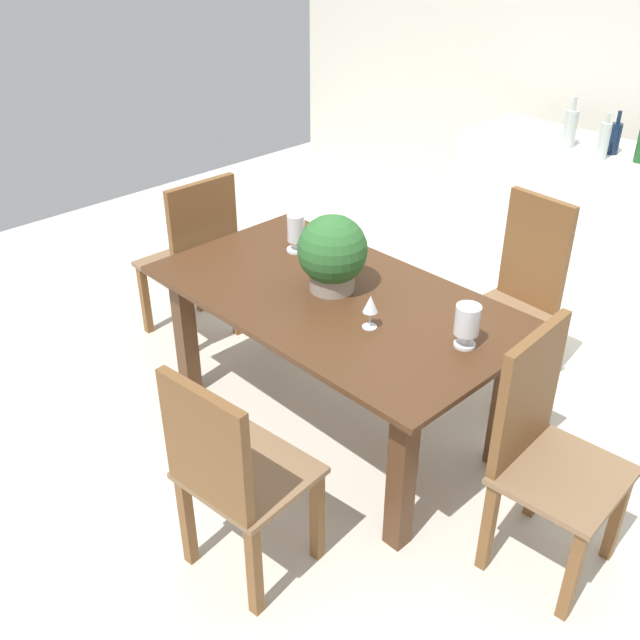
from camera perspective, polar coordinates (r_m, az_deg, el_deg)
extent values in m
plane|color=silver|center=(3.96, 4.11, -6.14)|extent=(7.04, 7.04, 0.00)
cube|color=#4C2D19|center=(3.38, 1.18, 1.76)|extent=(1.74, 0.98, 0.03)
cube|color=#4C2D19|center=(3.88, -10.41, -1.06)|extent=(0.09, 0.09, 0.72)
cube|color=#4C2D19|center=(2.98, 6.36, -12.00)|extent=(0.09, 0.09, 0.72)
cube|color=#4C2D19|center=(4.24, -2.48, 2.48)|extent=(0.09, 0.09, 0.72)
cube|color=#4C2D19|center=(3.45, 14.17, -6.07)|extent=(0.09, 0.09, 0.72)
cube|color=brown|center=(2.96, 19.03, -18.22)|extent=(0.05, 0.05, 0.45)
cube|color=brown|center=(3.23, 22.09, -13.93)|extent=(0.05, 0.05, 0.45)
cube|color=brown|center=(3.04, 12.96, -15.33)|extent=(0.05, 0.05, 0.45)
cube|color=brown|center=(3.30, 16.50, -11.45)|extent=(0.05, 0.05, 0.45)
cube|color=olive|center=(2.97, 18.41, -11.41)|extent=(0.45, 0.49, 0.03)
cube|color=brown|center=(2.84, 15.91, -5.57)|extent=(0.07, 0.43, 0.55)
cube|color=brown|center=(4.70, -9.43, 3.18)|extent=(0.04, 0.04, 0.45)
cube|color=brown|center=(4.53, -13.45, 1.58)|extent=(0.04, 0.04, 0.45)
cube|color=brown|center=(4.42, -6.56, 1.47)|extent=(0.04, 0.04, 0.45)
cube|color=brown|center=(4.23, -10.74, -0.30)|extent=(0.04, 0.04, 0.45)
cube|color=olive|center=(4.36, -10.33, 4.25)|extent=(0.47, 0.47, 0.03)
cube|color=brown|center=(4.07, -9.04, 6.90)|extent=(0.05, 0.43, 0.55)
cube|color=brown|center=(3.98, 10.30, -2.50)|extent=(0.05, 0.05, 0.45)
cube|color=brown|center=(3.82, 14.01, -4.55)|extent=(0.05, 0.05, 0.45)
cube|color=brown|center=(4.22, 13.42, -0.78)|extent=(0.05, 0.05, 0.45)
cube|color=brown|center=(4.07, 17.02, -2.63)|extent=(0.05, 0.05, 0.45)
cube|color=olive|center=(3.89, 14.13, 0.35)|extent=(0.43, 0.45, 0.03)
cube|color=brown|center=(3.90, 16.42, 5.15)|extent=(0.37, 0.06, 0.59)
cube|color=brown|center=(3.01, -0.22, -14.96)|extent=(0.05, 0.05, 0.45)
cube|color=brown|center=(3.19, -5.42, -11.76)|extent=(0.05, 0.05, 0.45)
cube|color=brown|center=(2.84, -5.13, -18.79)|extent=(0.05, 0.05, 0.45)
cube|color=brown|center=(3.04, -10.30, -15.06)|extent=(0.05, 0.05, 0.45)
cube|color=olive|center=(2.84, -5.52, -11.74)|extent=(0.49, 0.47, 0.03)
cube|color=brown|center=(2.58, -8.88, -9.73)|extent=(0.41, 0.08, 0.48)
cylinder|color=gray|center=(3.40, 0.94, 3.03)|extent=(0.21, 0.21, 0.08)
sphere|color=#2D662D|center=(3.33, 0.97, 5.48)|extent=(0.32, 0.32, 0.32)
sphere|color=#C64C56|center=(3.37, -0.59, 5.36)|extent=(0.04, 0.04, 0.04)
sphere|color=#C64C56|center=(3.25, 0.11, 5.46)|extent=(0.05, 0.05, 0.05)
sphere|color=#C64C56|center=(3.23, -0.05, 4.32)|extent=(0.04, 0.04, 0.04)
cylinder|color=silver|center=(3.06, 11.18, -1.88)|extent=(0.09, 0.09, 0.01)
cylinder|color=silver|center=(3.04, 11.23, -1.39)|extent=(0.03, 0.03, 0.05)
cylinder|color=silver|center=(3.00, 11.40, 0.02)|extent=(0.10, 0.10, 0.13)
cylinder|color=silver|center=(3.79, -1.86, 5.49)|extent=(0.10, 0.10, 0.01)
cylinder|color=silver|center=(3.77, -1.87, 5.88)|extent=(0.02, 0.02, 0.05)
cylinder|color=silver|center=(3.74, -1.89, 7.16)|extent=(0.09, 0.09, 0.14)
cylinder|color=silver|center=(3.13, 3.87, -0.53)|extent=(0.06, 0.06, 0.00)
cylinder|color=silver|center=(3.11, 3.90, 0.08)|extent=(0.01, 0.01, 0.07)
cone|color=silver|center=(3.07, 3.95, 1.27)|extent=(0.06, 0.06, 0.08)
cube|color=white|center=(5.10, 20.75, 6.94)|extent=(1.86, 0.65, 0.96)
cylinder|color=#B2BFB7|center=(4.76, 21.19, 12.84)|extent=(0.06, 0.06, 0.21)
cylinder|color=#B2BFB7|center=(4.73, 21.51, 14.41)|extent=(0.02, 0.02, 0.06)
cylinder|color=#B2BFB7|center=(4.93, 18.87, 13.88)|extent=(0.08, 0.08, 0.23)
cylinder|color=#B2BFB7|center=(4.89, 19.18, 15.61)|extent=(0.03, 0.03, 0.08)
cylinder|color=#0F1E38|center=(4.89, 21.94, 12.95)|extent=(0.07, 0.07, 0.19)
cylinder|color=#0F1E38|center=(4.86, 22.25, 14.39)|extent=(0.02, 0.02, 0.07)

